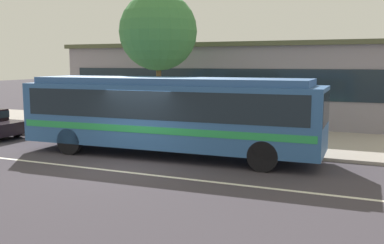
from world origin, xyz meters
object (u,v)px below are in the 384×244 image
at_px(transit_bus, 169,111).
at_px(bus_stop_sign, 310,112).
at_px(street_tree_near_stop, 158,32).
at_px(pedestrian_waiting_near_sign, 95,115).

relative_size(transit_bus, bus_stop_sign, 4.75).
bearing_deg(street_tree_near_stop, pedestrian_waiting_near_sign, -125.66).
relative_size(bus_stop_sign, street_tree_near_stop, 0.36).
distance_m(bus_stop_sign, street_tree_near_stop, 8.52).
bearing_deg(transit_bus, street_tree_near_stop, 121.54).
bearing_deg(bus_stop_sign, street_tree_near_stop, 162.47).
bearing_deg(street_tree_near_stop, bus_stop_sign, -17.53).
bearing_deg(pedestrian_waiting_near_sign, bus_stop_sign, 1.46).
height_order(transit_bus, street_tree_near_stop, street_tree_near_stop).
height_order(pedestrian_waiting_near_sign, street_tree_near_stop, street_tree_near_stop).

